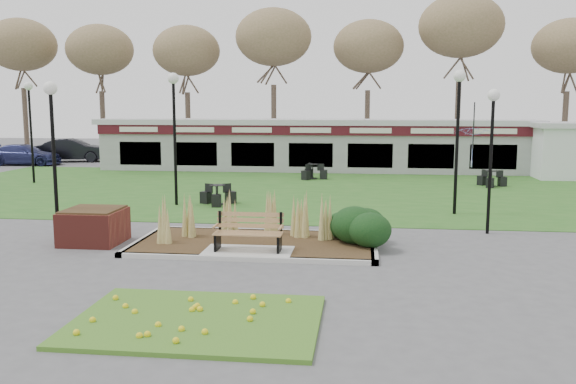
# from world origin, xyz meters

# --- Properties ---
(ground) EXTENTS (100.00, 100.00, 0.00)m
(ground) POSITION_xyz_m (0.00, 0.00, 0.00)
(ground) COLOR #515154
(ground) RESTS_ON ground
(lawn) EXTENTS (34.00, 16.00, 0.02)m
(lawn) POSITION_xyz_m (0.00, 12.00, 0.01)
(lawn) COLOR #275C1D
(lawn) RESTS_ON ground
(flower_bed) EXTENTS (4.20, 3.00, 0.16)m
(flower_bed) POSITION_xyz_m (0.00, -4.60, 0.07)
(flower_bed) COLOR #3B7320
(flower_bed) RESTS_ON ground
(planting_bed) EXTENTS (6.75, 3.40, 1.27)m
(planting_bed) POSITION_xyz_m (1.27, 1.35, 0.37)
(planting_bed) COLOR #312113
(planting_bed) RESTS_ON ground
(park_bench) EXTENTS (1.70, 0.66, 0.93)m
(park_bench) POSITION_xyz_m (0.00, 0.25, 0.59)
(park_bench) COLOR olive
(park_bench) RESTS_ON ground
(brick_planter) EXTENTS (1.50, 1.50, 0.95)m
(brick_planter) POSITION_xyz_m (-4.40, 1.00, 0.48)
(brick_planter) COLOR maroon
(brick_planter) RESTS_ON ground
(food_pavilion) EXTENTS (24.60, 3.40, 2.90)m
(food_pavilion) POSITION_xyz_m (0.00, 19.96, 1.48)
(food_pavilion) COLOR #959497
(food_pavilion) RESTS_ON ground
(service_hut) EXTENTS (4.40, 3.40, 2.83)m
(service_hut) POSITION_xyz_m (13.50, 18.00, 1.45)
(service_hut) COLOR white
(service_hut) RESTS_ON ground
(tree_backdrop) EXTENTS (47.24, 5.24, 10.36)m
(tree_backdrop) POSITION_xyz_m (0.00, 28.00, 8.36)
(tree_backdrop) COLOR #47382B
(tree_backdrop) RESTS_ON ground
(lamp_post_near_left) EXTENTS (0.36, 0.36, 4.33)m
(lamp_post_near_left) POSITION_xyz_m (-5.40, 0.95, 3.15)
(lamp_post_near_left) COLOR black
(lamp_post_near_left) RESTS_ON ground
(lamp_post_mid_left) EXTENTS (0.40, 0.40, 4.77)m
(lamp_post_mid_left) POSITION_xyz_m (-12.77, 12.78, 3.48)
(lamp_post_mid_left) COLOR black
(lamp_post_mid_left) RESTS_ON ground
(lamp_post_mid_right) EXTENTS (0.34, 0.34, 4.16)m
(lamp_post_mid_right) POSITION_xyz_m (6.43, 3.55, 3.03)
(lamp_post_mid_right) COLOR black
(lamp_post_mid_right) RESTS_ON ground
(lamp_post_far_right) EXTENTS (0.40, 0.40, 4.86)m
(lamp_post_far_right) POSITION_xyz_m (5.93, 6.64, 3.54)
(lamp_post_far_right) COLOR black
(lamp_post_far_right) RESTS_ON ground
(lamp_post_far_left) EXTENTS (0.40, 0.40, 4.86)m
(lamp_post_far_left) POSITION_xyz_m (-4.07, 7.32, 3.54)
(lamp_post_far_left) COLOR black
(lamp_post_far_left) RESTS_ON ground
(bistro_set_a) EXTENTS (1.38, 1.30, 0.74)m
(bistro_set_a) POSITION_xyz_m (-2.56, 7.60, 0.27)
(bistro_set_a) COLOR black
(bistro_set_a) RESTS_ON ground
(bistro_set_b) EXTENTS (1.27, 1.41, 0.75)m
(bistro_set_b) POSITION_xyz_m (0.33, 15.91, 0.27)
(bistro_set_b) COLOR black
(bistro_set_b) RESTS_ON ground
(bistro_set_d) EXTENTS (1.28, 1.31, 0.71)m
(bistro_set_d) POSITION_xyz_m (8.65, 14.06, 0.26)
(bistro_set_d) COLOR black
(bistro_set_d) RESTS_ON ground
(patio_umbrella) EXTENTS (2.56, 2.59, 2.72)m
(patio_umbrella) POSITION_xyz_m (8.00, 15.44, 1.73)
(patio_umbrella) COLOR black
(patio_umbrella) RESTS_ON ground
(car_black) EXTENTS (4.80, 2.55, 1.50)m
(car_black) POSITION_xyz_m (-16.08, 23.51, 0.75)
(car_black) COLOR black
(car_black) RESTS_ON ground
(car_blue) EXTENTS (4.50, 2.01, 1.28)m
(car_blue) POSITION_xyz_m (-17.97, 21.00, 0.64)
(car_blue) COLOR navy
(car_blue) RESTS_ON ground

